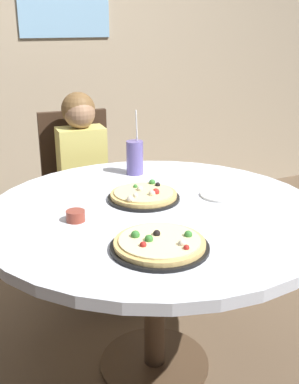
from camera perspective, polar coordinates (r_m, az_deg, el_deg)
The scene contains 10 objects.
ground_plane at distance 2.23m, azimuth 0.59°, elevation -20.10°, with size 8.00×8.00×0.00m, color brown.
wall_with_window at distance 3.53m, azimuth -14.05°, elevation 19.57°, with size 5.20×0.14×2.90m.
dining_table at distance 1.88m, azimuth 0.66°, elevation -4.37°, with size 1.34×1.34×0.75m.
chair_wooden at distance 2.83m, azimuth -8.52°, elevation 0.97°, with size 0.44×0.44×0.95m.
diner_child at distance 2.68m, azimuth -7.60°, elevation -1.14°, with size 0.28×0.42×1.08m.
pizza_veggie at distance 1.93m, azimuth -0.60°, elevation -0.41°, with size 0.30×0.30×0.05m.
pizza_cheese at distance 1.51m, azimuth 1.23°, elevation -6.33°, with size 0.32×0.32×0.05m.
soda_cup at distance 2.24m, azimuth -1.79°, elevation 4.20°, with size 0.08×0.08×0.31m.
sauce_bowl at distance 1.74m, azimuth -8.93°, elevation -2.86°, with size 0.07×0.07×0.04m, color brown.
plate_small at distance 1.99m, azimuth 8.71°, elevation -0.33°, with size 0.18×0.18×0.01m, color white.
Camera 1 is at (-0.76, -1.53, 1.43)m, focal length 44.13 mm.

